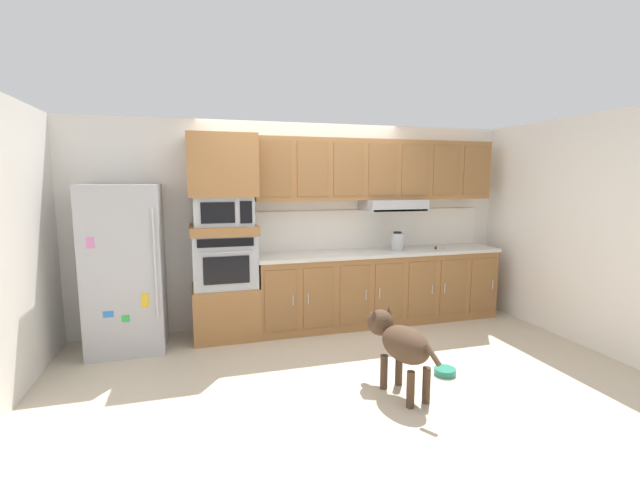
# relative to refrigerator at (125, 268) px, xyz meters

# --- Properties ---
(ground_plane) EXTENTS (9.60, 9.60, 0.00)m
(ground_plane) POSITION_rel_refrigerator_xyz_m (2.03, -0.68, -0.88)
(ground_plane) COLOR beige
(back_kitchen_wall) EXTENTS (6.20, 0.12, 2.50)m
(back_kitchen_wall) POSITION_rel_refrigerator_xyz_m (2.03, 0.43, 0.37)
(back_kitchen_wall) COLOR silver
(back_kitchen_wall) RESTS_ON ground
(side_panel_left) EXTENTS (0.12, 7.10, 2.50)m
(side_panel_left) POSITION_rel_refrigerator_xyz_m (-0.77, -0.68, 0.37)
(side_panel_left) COLOR silver
(side_panel_left) RESTS_ON ground
(side_panel_right) EXTENTS (0.12, 7.10, 2.50)m
(side_panel_right) POSITION_rel_refrigerator_xyz_m (4.83, -0.68, 0.37)
(side_panel_right) COLOR white
(side_panel_right) RESTS_ON ground
(refrigerator) EXTENTS (0.76, 0.73, 1.76)m
(refrigerator) POSITION_rel_refrigerator_xyz_m (0.00, 0.00, 0.00)
(refrigerator) COLOR #ADADB2
(refrigerator) RESTS_ON ground
(oven_base_cabinet) EXTENTS (0.74, 0.62, 0.60)m
(oven_base_cabinet) POSITION_rel_refrigerator_xyz_m (1.04, 0.07, -0.58)
(oven_base_cabinet) COLOR #996638
(oven_base_cabinet) RESTS_ON ground
(built_in_oven) EXTENTS (0.70, 0.62, 0.60)m
(built_in_oven) POSITION_rel_refrigerator_xyz_m (1.04, 0.07, 0.02)
(built_in_oven) COLOR #A8AAAF
(built_in_oven) RESTS_ON oven_base_cabinet
(appliance_mid_shelf) EXTENTS (0.74, 0.62, 0.10)m
(appliance_mid_shelf) POSITION_rel_refrigerator_xyz_m (1.04, 0.07, 0.37)
(appliance_mid_shelf) COLOR #996638
(appliance_mid_shelf) RESTS_ON built_in_oven
(microwave) EXTENTS (0.64, 0.54, 0.32)m
(microwave) POSITION_rel_refrigerator_xyz_m (1.04, 0.07, 0.58)
(microwave) COLOR #A8AAAF
(microwave) RESTS_ON appliance_mid_shelf
(appliance_upper_cabinet) EXTENTS (0.74, 0.62, 0.68)m
(appliance_upper_cabinet) POSITION_rel_refrigerator_xyz_m (1.04, 0.07, 1.08)
(appliance_upper_cabinet) COLOR #996638
(appliance_upper_cabinet) RESTS_ON microwave
(lower_cabinet_run) EXTENTS (3.10, 0.63, 0.88)m
(lower_cabinet_run) POSITION_rel_refrigerator_xyz_m (2.96, 0.07, -0.44)
(lower_cabinet_run) COLOR #996638
(lower_cabinet_run) RESTS_ON ground
(countertop_slab) EXTENTS (3.14, 0.64, 0.04)m
(countertop_slab) POSITION_rel_refrigerator_xyz_m (2.96, 0.07, 0.02)
(countertop_slab) COLOR beige
(countertop_slab) RESTS_ON lower_cabinet_run
(backsplash_panel) EXTENTS (3.14, 0.02, 0.50)m
(backsplash_panel) POSITION_rel_refrigerator_xyz_m (2.96, 0.36, 0.29)
(backsplash_panel) COLOR white
(backsplash_panel) RESTS_ON countertop_slab
(upper_cabinet_with_hood) EXTENTS (3.10, 0.48, 0.88)m
(upper_cabinet_with_hood) POSITION_rel_refrigerator_xyz_m (2.97, 0.19, 1.02)
(upper_cabinet_with_hood) COLOR #996638
(upper_cabinet_with_hood) RESTS_ON backsplash_panel
(screwdriver) EXTENTS (0.17, 0.16, 0.03)m
(screwdriver) POSITION_rel_refrigerator_xyz_m (3.72, -0.00, 0.05)
(screwdriver) COLOR black
(screwdriver) RESTS_ON countertop_slab
(electric_kettle) EXTENTS (0.17, 0.17, 0.24)m
(electric_kettle) POSITION_rel_refrigerator_xyz_m (3.17, 0.02, 0.15)
(electric_kettle) COLOR #A8AAAF
(electric_kettle) RESTS_ON countertop_slab
(dog) EXTENTS (0.39, 0.95, 0.67)m
(dog) POSITION_rel_refrigerator_xyz_m (2.36, -1.71, -0.44)
(dog) COLOR #473323
(dog) RESTS_ON ground
(dog_food_bowl) EXTENTS (0.20, 0.20, 0.06)m
(dog_food_bowl) POSITION_rel_refrigerator_xyz_m (2.92, -1.54, -0.85)
(dog_food_bowl) COLOR #267F66
(dog_food_bowl) RESTS_ON ground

